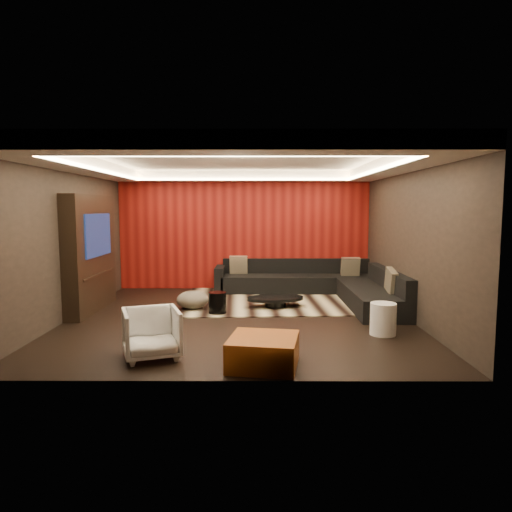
{
  "coord_description": "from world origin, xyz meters",
  "views": [
    {
      "loc": [
        0.33,
        -8.0,
        1.95
      ],
      "look_at": [
        0.3,
        0.6,
        1.05
      ],
      "focal_mm": 32.0,
      "sensor_mm": 36.0,
      "label": 1
    }
  ],
  "objects_px": {
    "drum_stool": "(217,303)",
    "sectional_sofa": "(322,286)",
    "orange_ottoman": "(263,352)",
    "coffee_table": "(275,302)",
    "white_side_table": "(383,319)",
    "armchair": "(152,333)"
  },
  "relations": [
    {
      "from": "white_side_table",
      "to": "sectional_sofa",
      "type": "bearing_deg",
      "value": 100.34
    },
    {
      "from": "drum_stool",
      "to": "armchair",
      "type": "bearing_deg",
      "value": -104.44
    },
    {
      "from": "coffee_table",
      "to": "orange_ottoman",
      "type": "distance_m",
      "value": 3.37
    },
    {
      "from": "white_side_table",
      "to": "orange_ottoman",
      "type": "relative_size",
      "value": 0.6
    },
    {
      "from": "coffee_table",
      "to": "drum_stool",
      "type": "height_order",
      "value": "drum_stool"
    },
    {
      "from": "coffee_table",
      "to": "sectional_sofa",
      "type": "bearing_deg",
      "value": 43.74
    },
    {
      "from": "drum_stool",
      "to": "sectional_sofa",
      "type": "xyz_separation_m",
      "value": [
        2.15,
        1.57,
        0.05
      ]
    },
    {
      "from": "coffee_table",
      "to": "drum_stool",
      "type": "relative_size",
      "value": 2.91
    },
    {
      "from": "coffee_table",
      "to": "armchair",
      "type": "height_order",
      "value": "armchair"
    },
    {
      "from": "drum_stool",
      "to": "armchair",
      "type": "height_order",
      "value": "armchair"
    },
    {
      "from": "orange_ottoman",
      "to": "sectional_sofa",
      "type": "distance_m",
      "value": 4.56
    },
    {
      "from": "white_side_table",
      "to": "sectional_sofa",
      "type": "height_order",
      "value": "sectional_sofa"
    },
    {
      "from": "drum_stool",
      "to": "armchair",
      "type": "relative_size",
      "value": 0.54
    },
    {
      "from": "drum_stool",
      "to": "armchair",
      "type": "xyz_separation_m",
      "value": [
        -0.64,
        -2.49,
        0.11
      ]
    },
    {
      "from": "coffee_table",
      "to": "white_side_table",
      "type": "bearing_deg",
      "value": -50.61
    },
    {
      "from": "orange_ottoman",
      "to": "sectional_sofa",
      "type": "relative_size",
      "value": 0.23
    },
    {
      "from": "drum_stool",
      "to": "orange_ottoman",
      "type": "distance_m",
      "value": 2.91
    },
    {
      "from": "orange_ottoman",
      "to": "armchair",
      "type": "xyz_separation_m",
      "value": [
        -1.46,
        0.31,
        0.14
      ]
    },
    {
      "from": "drum_stool",
      "to": "white_side_table",
      "type": "bearing_deg",
      "value": -27.14
    },
    {
      "from": "coffee_table",
      "to": "white_side_table",
      "type": "distance_m",
      "value": 2.51
    },
    {
      "from": "coffee_table",
      "to": "drum_stool",
      "type": "distance_m",
      "value": 1.23
    },
    {
      "from": "orange_ottoman",
      "to": "drum_stool",
      "type": "bearing_deg",
      "value": 106.31
    }
  ]
}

